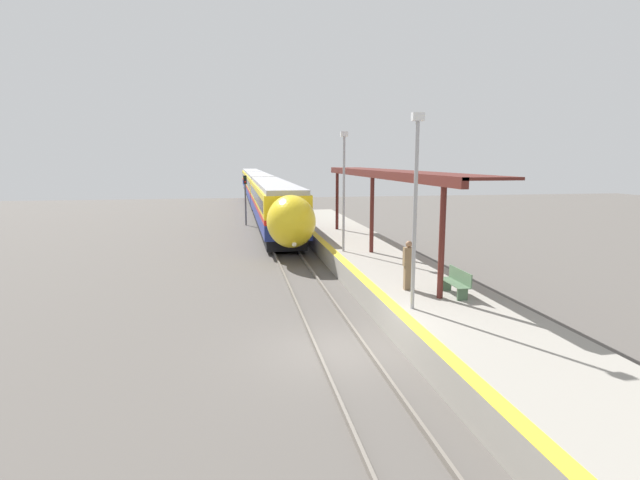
% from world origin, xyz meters
% --- Properties ---
extents(ground_plane, '(120.00, 120.00, 0.00)m').
position_xyz_m(ground_plane, '(0.00, 0.00, 0.00)').
color(ground_plane, '#56514C').
extents(rail_left, '(0.08, 90.00, 0.15)m').
position_xyz_m(rail_left, '(-0.72, 0.00, 0.07)').
color(rail_left, slate).
rests_on(rail_left, ground_plane).
extents(rail_right, '(0.08, 90.00, 0.15)m').
position_xyz_m(rail_right, '(0.72, 0.00, 0.07)').
color(rail_right, slate).
rests_on(rail_right, ground_plane).
extents(train, '(2.75, 73.20, 3.83)m').
position_xyz_m(train, '(0.00, 47.68, 2.19)').
color(train, black).
rests_on(train, ground_plane).
extents(platform_right, '(4.21, 64.00, 0.95)m').
position_xyz_m(platform_right, '(3.81, 0.00, 0.47)').
color(platform_right, gray).
rests_on(platform_right, ground_plane).
extents(platform_bench, '(0.44, 1.69, 0.89)m').
position_xyz_m(platform_bench, '(4.42, 1.91, 1.41)').
color(platform_bench, '#4C6B4C').
rests_on(platform_bench, platform_right).
extents(person_waiting, '(0.36, 0.23, 1.76)m').
position_xyz_m(person_waiting, '(3.04, 2.90, 1.85)').
color(person_waiting, '#7F6647').
rests_on(person_waiting, platform_right).
extents(railway_signal, '(0.28, 0.28, 4.20)m').
position_xyz_m(railway_signal, '(-2.05, 29.00, 2.58)').
color(railway_signal, '#59595E').
rests_on(railway_signal, ground_plane).
extents(lamppost_near, '(0.36, 0.20, 5.93)m').
position_xyz_m(lamppost_near, '(2.40, 0.71, 4.30)').
color(lamppost_near, '#9E9EA3').
rests_on(lamppost_near, platform_right).
extents(lamppost_mid, '(0.36, 0.20, 5.93)m').
position_xyz_m(lamppost_mid, '(2.40, 10.68, 4.30)').
color(lamppost_mid, '#9E9EA3').
rests_on(lamppost_mid, platform_right).
extents(station_canopy, '(2.02, 19.99, 4.06)m').
position_xyz_m(station_canopy, '(4.30, 10.17, 4.75)').
color(station_canopy, '#511E19').
rests_on(station_canopy, platform_right).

